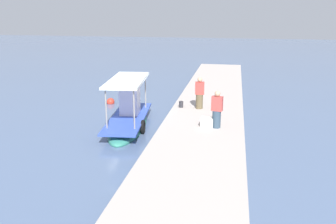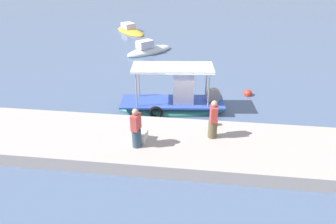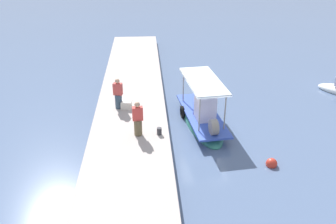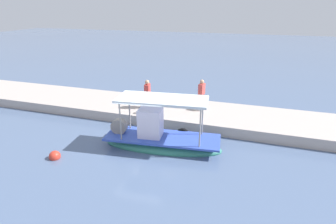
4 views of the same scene
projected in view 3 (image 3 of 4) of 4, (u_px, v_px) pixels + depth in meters
ground_plane at (205, 131)px, 19.39m from camera, size 120.00×120.00×0.00m
dock_quay at (130, 129)px, 19.02m from camera, size 36.00×3.96×0.60m
main_fishing_boat at (202, 116)px, 19.99m from camera, size 6.03×2.37×2.91m
fisherman_near_bollard at (118, 95)px, 20.28m from camera, size 0.47×0.55×1.78m
fisherman_by_crate at (138, 120)px, 17.51m from camera, size 0.44×0.53×1.78m
mooring_bollard at (159, 131)px, 17.83m from camera, size 0.24×0.24×0.35m
cargo_crate at (126, 105)px, 20.48m from camera, size 0.54×0.64×0.43m
marker_buoy at (271, 164)px, 16.47m from camera, size 0.52×0.52×0.52m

